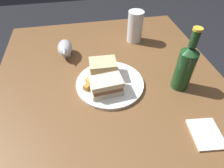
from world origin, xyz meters
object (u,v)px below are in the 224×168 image
object	(u,v)px
sandwich_half_right	(106,86)
napkin	(206,134)
pint_glass	(135,28)
plate	(110,83)
cider_bottle	(185,66)
sandwich_half_left	(103,68)
gravy_boat	(65,48)

from	to	relation	value
sandwich_half_right	napkin	bearing A→B (deg)	50.24
pint_glass	plate	bearing A→B (deg)	-31.04
sandwich_half_right	pint_glass	world-z (taller)	pint_glass
sandwich_half_right	napkin	size ratio (longest dim) A/B	1.10
pint_glass	napkin	size ratio (longest dim) A/B	1.39
pint_glass	cider_bottle	size ratio (longest dim) A/B	0.62
sandwich_half_left	pint_glass	xyz separation A→B (m)	(-0.25, 0.20, 0.02)
pint_glass	cider_bottle	world-z (taller)	cider_bottle
sandwich_half_left	gravy_boat	size ratio (longest dim) A/B	0.85
plate	gravy_boat	size ratio (longest dim) A/B	2.11
plate	cider_bottle	world-z (taller)	cider_bottle
sandwich_half_right	cider_bottle	distance (m)	0.29
plate	sandwich_half_left	world-z (taller)	sandwich_half_left
sandwich_half_left	napkin	bearing A→B (deg)	39.94
plate	gravy_boat	distance (m)	0.28
sandwich_half_left	gravy_boat	distance (m)	0.23
napkin	pint_glass	bearing A→B (deg)	-172.91
plate	cider_bottle	bearing A→B (deg)	78.37
cider_bottle	sandwich_half_left	bearing A→B (deg)	-110.02
pint_glass	napkin	world-z (taller)	pint_glass
sandwich_half_right	pint_glass	bearing A→B (deg)	149.80
sandwich_half_left	gravy_boat	bearing A→B (deg)	-140.50
plate	sandwich_half_right	size ratio (longest dim) A/B	2.20
gravy_boat	napkin	bearing A→B (deg)	39.79
sandwich_half_right	gravy_boat	xyz separation A→B (m)	(-0.28, -0.14, -0.00)
gravy_boat	sandwich_half_left	bearing A→B (deg)	39.50
sandwich_half_right	sandwich_half_left	bearing A→B (deg)	178.09
pint_glass	gravy_boat	world-z (taller)	pint_glass
sandwich_half_right	napkin	xyz separation A→B (m)	(0.23, 0.28, -0.04)
plate	gravy_boat	xyz separation A→B (m)	(-0.23, -0.17, 0.04)
plate	pint_glass	xyz separation A→B (m)	(-0.30, 0.18, 0.06)
plate	napkin	world-z (taller)	plate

